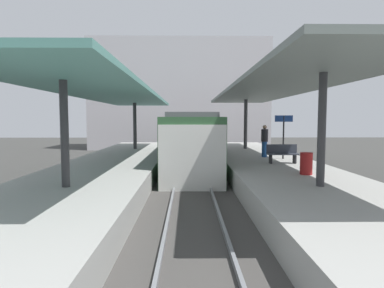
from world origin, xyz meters
name	(u,v)px	position (x,y,z in m)	size (l,w,h in m)	color
ground_plane	(192,186)	(0.00, 0.00, 0.00)	(80.00, 80.00, 0.00)	#383835
platform_left	(107,175)	(-3.80, 0.00, 0.50)	(4.40, 28.00, 1.00)	#9E9E99
platform_right	(275,175)	(3.80, 0.00, 0.50)	(4.40, 28.00, 1.00)	#9E9E99
track_ballast	(192,184)	(0.00, 0.00, 0.10)	(3.20, 28.00, 0.20)	#423F3D
rail_near_side	(176,180)	(-0.72, 0.00, 0.27)	(0.08, 28.00, 0.14)	slate
rail_far_side	(208,180)	(0.72, 0.00, 0.27)	(0.08, 28.00, 0.14)	slate
commuter_train	(191,142)	(0.00, 3.48, 1.73)	(2.78, 11.02, 3.10)	#2D5633
canopy_left	(113,95)	(-3.80, 1.40, 4.18)	(4.18, 21.00, 3.30)	#333335
canopy_right	(269,91)	(3.80, 1.40, 4.40)	(4.18, 21.00, 3.53)	#333335
platform_bench	(282,153)	(4.15, 0.20, 1.46)	(1.40, 0.41, 0.86)	black
platform_sign	(284,127)	(4.68, 1.85, 2.62)	(0.90, 0.08, 2.21)	#262628
litter_bin	(306,164)	(4.14, -2.83, 1.40)	(0.44, 0.44, 0.80)	maroon
passenger_near_bench	(265,140)	(3.92, 2.70, 1.89)	(0.36, 0.36, 1.71)	navy
station_building_backdrop	(180,96)	(-1.02, 20.00, 5.50)	(18.00, 6.00, 11.00)	#B7B2B7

